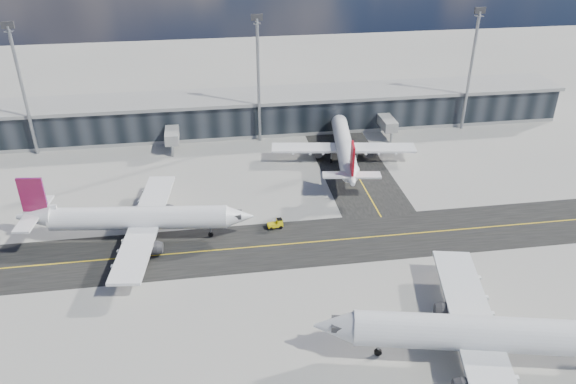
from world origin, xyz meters
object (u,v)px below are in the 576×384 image
at_px(baggage_tug, 276,224).
at_px(airliner_af, 136,218).
at_px(service_van, 323,148).
at_px(airliner_near, 495,335).
at_px(airliner_redtail, 344,147).

bearing_deg(baggage_tug, airliner_af, -97.72).
bearing_deg(service_van, airliner_near, -117.99).
bearing_deg(airliner_redtail, airliner_near, -76.91).
relative_size(airliner_af, baggage_tug, 14.19).
height_order(airliner_redtail, service_van, airliner_redtail).
height_order(airliner_af, airliner_redtail, airliner_af).
distance_m(baggage_tug, service_van, 34.04).
distance_m(airliner_redtail, service_van, 7.94).
distance_m(airliner_af, service_van, 49.04).
distance_m(airliner_near, service_van, 66.35).
bearing_deg(airliner_af, airliner_near, 59.38).
bearing_deg(service_van, airliner_af, -176.39).
xyz_separation_m(airliner_af, service_van, (38.40, 30.33, -3.15)).
bearing_deg(baggage_tug, airliner_redtail, 136.55).
xyz_separation_m(airliner_near, service_van, (-7.73, 65.80, -3.65)).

